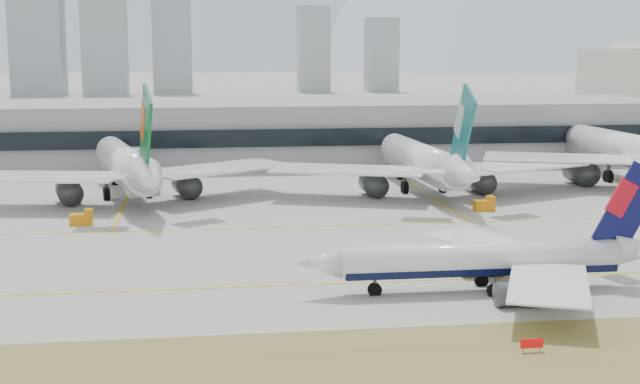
{
  "coord_description": "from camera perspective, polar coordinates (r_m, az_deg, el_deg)",
  "views": [
    {
      "loc": [
        -11.17,
        -108.14,
        28.05
      ],
      "look_at": [
        6.39,
        18.0,
        7.5
      ],
      "focal_mm": 50.0,
      "sensor_mm": 36.0,
      "label": 1
    }
  ],
  "objects": [
    {
      "name": "ground",
      "position": [
        112.28,
        -1.97,
        -5.31
      ],
      "size": [
        3000.0,
        3000.0,
        0.0
      ],
      "primitive_type": "plane",
      "color": "gray",
      "rests_on": "ground"
    },
    {
      "name": "taxiing_airliner",
      "position": [
        106.05,
        11.11,
        -4.29
      ],
      "size": [
        45.38,
        39.55,
        15.28
      ],
      "rotation": [
        0.0,
        0.0,
        3.14
      ],
      "color": "white",
      "rests_on": "ground"
    },
    {
      "name": "widebody_eva",
      "position": [
        170.24,
        -12.21,
        1.54
      ],
      "size": [
        62.79,
        62.42,
        22.89
      ],
      "rotation": [
        0.0,
        0.0,
        1.78
      ],
      "color": "white",
      "rests_on": "ground"
    },
    {
      "name": "widebody_cathay",
      "position": [
        174.77,
        6.77,
        1.85
      ],
      "size": [
        63.3,
        61.8,
        22.56
      ],
      "rotation": [
        0.0,
        0.0,
        1.6
      ],
      "color": "white",
      "rests_on": "ground"
    },
    {
      "name": "widebody_china_air",
      "position": [
        199.1,
        19.27,
        2.44
      ],
      "size": [
        68.68,
        66.99,
        24.47
      ],
      "rotation": [
        0.0,
        0.0,
        1.59
      ],
      "color": "white",
      "rests_on": "ground"
    },
    {
      "name": "terminal",
      "position": [
        224.2,
        -5.05,
        3.87
      ],
      "size": [
        280.0,
        43.1,
        15.0
      ],
      "color": "gray",
      "rests_on": "ground"
    },
    {
      "name": "hold_sign_right",
      "position": [
        86.42,
        13.4,
        -9.42
      ],
      "size": [
        2.2,
        0.15,
        1.35
      ],
      "color": "red",
      "rests_on": "ground"
    },
    {
      "name": "gse_b",
      "position": [
        148.12,
        -14.98,
        -1.65
      ],
      "size": [
        3.55,
        2.0,
        2.6
      ],
      "color": "orange",
      "rests_on": "ground"
    },
    {
      "name": "gse_c",
      "position": [
        158.46,
        10.51,
        -0.8
      ],
      "size": [
        3.55,
        2.0,
        2.6
      ],
      "color": "orange",
      "rests_on": "ground"
    },
    {
      "name": "city_skyline",
      "position": [
        570.06,
        -17.91,
        10.92
      ],
      "size": [
        342.0,
        49.8,
        140.0
      ],
      "color": "#8F99A3",
      "rests_on": "ground"
    }
  ]
}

